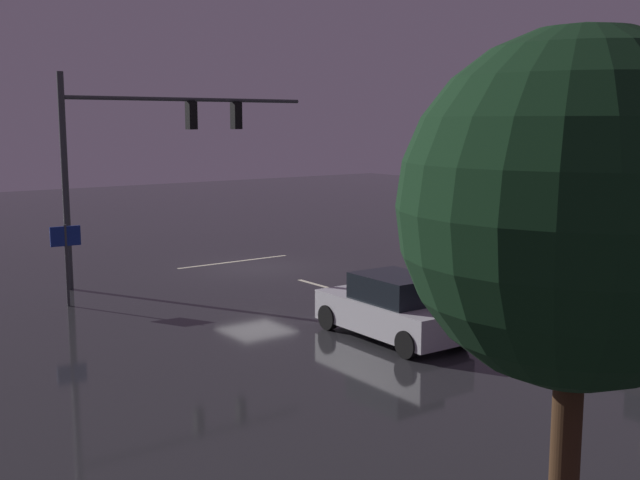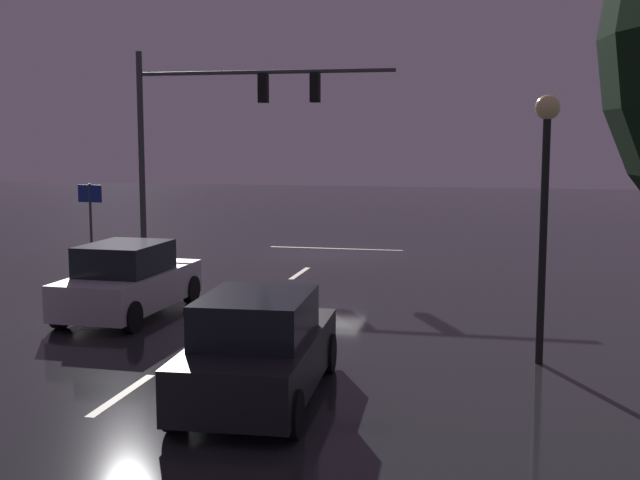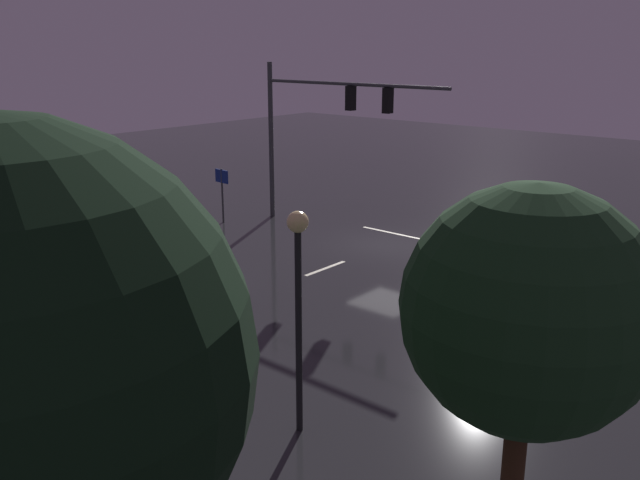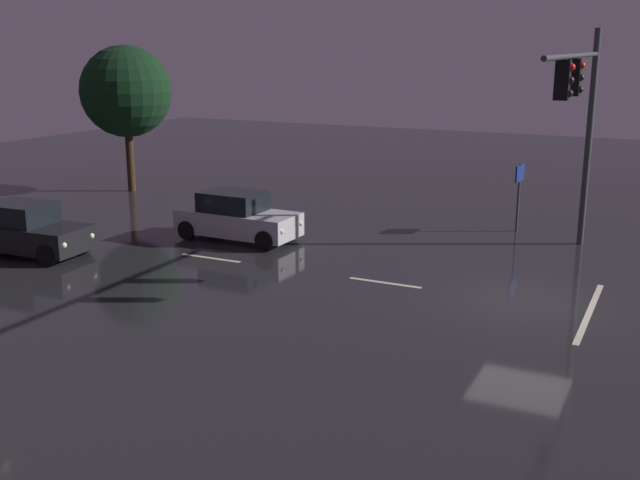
% 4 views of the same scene
% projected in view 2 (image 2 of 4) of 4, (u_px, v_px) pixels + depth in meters
% --- Properties ---
extents(ground_plane, '(80.00, 80.00, 0.00)m').
position_uv_depth(ground_plane, '(327.00, 255.00, 28.55)').
color(ground_plane, '#232326').
extents(traffic_signal_assembly, '(9.51, 0.47, 7.20)m').
position_uv_depth(traffic_signal_assembly, '(218.00, 112.00, 29.22)').
color(traffic_signal_assembly, '#383A3D').
rests_on(traffic_signal_assembly, ground_plane).
extents(lane_dash_far, '(0.16, 2.20, 0.01)m').
position_uv_depth(lane_dash_far, '(300.00, 273.00, 24.67)').
color(lane_dash_far, beige).
rests_on(lane_dash_far, ground_plane).
extents(lane_dash_mid, '(0.16, 2.20, 0.01)m').
position_uv_depth(lane_dash_mid, '(238.00, 315.00, 18.86)').
color(lane_dash_mid, beige).
rests_on(lane_dash_mid, ground_plane).
extents(lane_dash_near, '(0.16, 2.20, 0.01)m').
position_uv_depth(lane_dash_near, '(122.00, 394.00, 13.04)').
color(lane_dash_near, beige).
rests_on(lane_dash_near, ground_plane).
extents(stop_bar, '(5.00, 0.16, 0.01)m').
position_uv_depth(stop_bar, '(336.00, 248.00, 30.14)').
color(stop_bar, beige).
rests_on(stop_bar, ground_plane).
extents(car_approaching, '(2.01, 4.41, 1.70)m').
position_uv_depth(car_approaching, '(129.00, 281.00, 18.76)').
color(car_approaching, '#B7B7BC').
rests_on(car_approaching, ground_plane).
extents(car_distant, '(2.10, 4.45, 1.70)m').
position_uv_depth(car_distant, '(259.00, 350.00, 12.71)').
color(car_distant, black).
rests_on(car_distant, ground_plane).
extents(street_lamp_left_kerb, '(0.44, 0.44, 4.84)m').
position_uv_depth(street_lamp_left_kerb, '(545.00, 176.00, 14.44)').
color(street_lamp_left_kerb, black).
rests_on(street_lamp_left_kerb, ground_plane).
extents(route_sign, '(0.90, 0.14, 2.52)m').
position_uv_depth(route_sign, '(90.00, 204.00, 28.14)').
color(route_sign, '#383A3D').
rests_on(route_sign, ground_plane).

